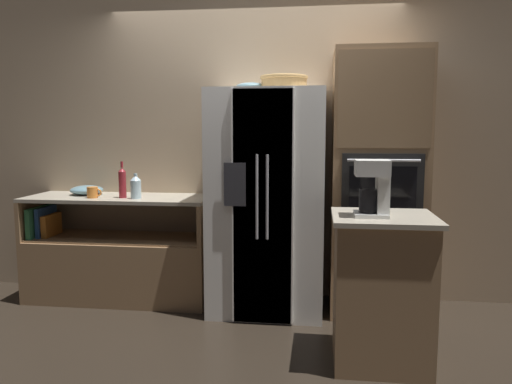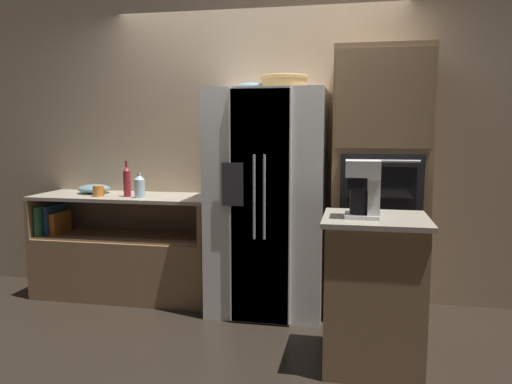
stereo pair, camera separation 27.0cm
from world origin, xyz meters
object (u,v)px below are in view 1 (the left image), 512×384
object	(u,v)px
wicker_basket	(284,82)
mixing_bowl	(87,190)
coffee_maker	(375,186)
fruit_bowl	(251,86)
wall_oven	(377,184)
bottle_tall	(136,186)
refrigerator	(268,202)
mug	(93,192)
bottle_short	(122,182)

from	to	relation	value
wicker_basket	mixing_bowl	xyz separation A→B (m)	(-1.75, 0.18, -0.90)
coffee_maker	fruit_bowl	bearing A→B (deg)	133.79
wall_oven	bottle_tall	world-z (taller)	wall_oven
coffee_maker	bottle_tall	bearing A→B (deg)	154.51
refrigerator	mug	xyz separation A→B (m)	(-1.47, -0.03, 0.06)
fruit_bowl	wicker_basket	bearing A→B (deg)	-8.09
bottle_short	mug	xyz separation A→B (m)	(-0.25, -0.04, -0.08)
bottle_short	refrigerator	bearing A→B (deg)	-0.15
mixing_bowl	refrigerator	bearing A→B (deg)	-5.58
fruit_bowl	bottle_short	bearing A→B (deg)	-179.13
bottle_tall	mug	xyz separation A→B (m)	(-0.37, -0.01, -0.05)
fruit_bowl	bottle_tall	size ratio (longest dim) A/B	1.11
bottle_short	mixing_bowl	size ratio (longest dim) A/B	1.08
bottle_short	coffee_maker	world-z (taller)	coffee_maker
fruit_bowl	bottle_short	size ratio (longest dim) A/B	0.76
wicker_basket	coffee_maker	size ratio (longest dim) A/B	1.09
wall_oven	coffee_maker	world-z (taller)	wall_oven
wicker_basket	mug	distance (m)	1.83
refrigerator	wall_oven	bearing A→B (deg)	4.21
fruit_bowl	mixing_bowl	bearing A→B (deg)	174.65
wicker_basket	fruit_bowl	xyz separation A→B (m)	(-0.27, 0.04, -0.03)
bottle_short	mug	bearing A→B (deg)	-171.45
wicker_basket	fruit_bowl	distance (m)	0.27
refrigerator	coffee_maker	world-z (taller)	refrigerator
mixing_bowl	coffee_maker	distance (m)	2.61
refrigerator	fruit_bowl	bearing A→B (deg)	171.92
bottle_short	coffee_maker	xyz separation A→B (m)	(1.98, -0.91, 0.10)
bottle_tall	mixing_bowl	bearing A→B (deg)	160.45
wicker_basket	bottle_tall	world-z (taller)	wicker_basket
wicker_basket	bottle_tall	bearing A→B (deg)	-179.58
wall_oven	wicker_basket	bearing A→B (deg)	-173.68
fruit_bowl	mixing_bowl	distance (m)	1.72
mixing_bowl	wall_oven	bearing A→B (deg)	-2.16
wicker_basket	bottle_tall	size ratio (longest dim) A/B	1.78
refrigerator	wicker_basket	size ratio (longest dim) A/B	4.77
refrigerator	wicker_basket	world-z (taller)	wicker_basket
coffee_maker	bottle_short	bearing A→B (deg)	155.23
wicker_basket	mixing_bowl	distance (m)	1.97
fruit_bowl	coffee_maker	bearing A→B (deg)	-46.21
wall_oven	bottle_tall	xyz separation A→B (m)	(-1.97, -0.09, -0.04)
mug	mixing_bowl	world-z (taller)	mug
fruit_bowl	mug	size ratio (longest dim) A/B	1.84
mug	coffee_maker	distance (m)	2.40
wall_oven	wicker_basket	world-z (taller)	wall_oven
bottle_tall	mug	bearing A→B (deg)	-178.96
wall_oven	wicker_basket	distance (m)	1.09
mixing_bowl	coffee_maker	world-z (taller)	coffee_maker
refrigerator	fruit_bowl	size ratio (longest dim) A/B	7.68
bottle_tall	mixing_bowl	size ratio (longest dim) A/B	0.74
wall_oven	bottle_tall	distance (m)	1.97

